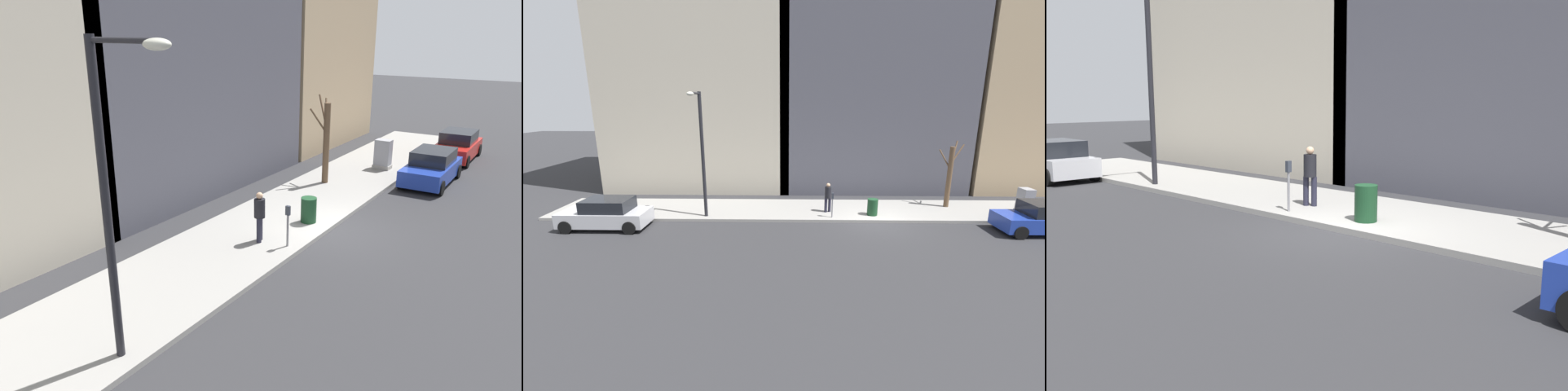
{
  "view_description": "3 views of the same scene",
  "coord_description": "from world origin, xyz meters",
  "views": [
    {
      "loc": [
        -6.97,
        15.15,
        6.75
      ],
      "look_at": [
        1.42,
        2.36,
        1.68
      ],
      "focal_mm": 35.0,
      "sensor_mm": 36.0,
      "label": 1
    },
    {
      "loc": [
        -17.38,
        4.5,
        6.11
      ],
      "look_at": [
        0.45,
        4.87,
        1.35
      ],
      "focal_mm": 24.0,
      "sensor_mm": 36.0,
      "label": 2
    },
    {
      "loc": [
        -10.04,
        -8.63,
        3.18
      ],
      "look_at": [
        -0.27,
        0.9,
        0.83
      ],
      "focal_mm": 40.0,
      "sensor_mm": 36.0,
      "label": 3
    }
  ],
  "objects": [
    {
      "name": "sidewalk",
      "position": [
        2.0,
        0.0,
        0.07
      ],
      "size": [
        4.0,
        36.0,
        0.15
      ],
      "primitive_type": "cube",
      "color": "gray",
      "rests_on": "ground"
    },
    {
      "name": "trash_bin",
      "position": [
        0.9,
        0.04,
        0.6
      ],
      "size": [
        0.56,
        0.56,
        0.9
      ],
      "primitive_type": "cylinder",
      "color": "#14381E",
      "rests_on": "sidewalk"
    },
    {
      "name": "streetlamp",
      "position": [
        0.28,
        9.1,
        4.02
      ],
      "size": [
        1.97,
        0.32,
        6.5
      ],
      "color": "black",
      "rests_on": "sidewalk"
    },
    {
      "name": "parked_car_silver",
      "position": [
        -1.0,
        13.72,
        0.74
      ],
      "size": [
        1.93,
        4.21,
        1.52
      ],
      "rotation": [
        0.0,
        0.0,
        -0.0
      ],
      "color": "#B7B7BC",
      "rests_on": "ground"
    },
    {
      "name": "pedestrian_near_meter",
      "position": [
        1.41,
        2.43,
        1.09
      ],
      "size": [
        0.36,
        0.38,
        1.66
      ],
      "rotation": [
        0.0,
        0.0,
        5.12
      ],
      "color": "#1E1E2D",
      "rests_on": "sidewalk"
    },
    {
      "name": "parking_meter",
      "position": [
        0.45,
        2.29,
        0.98
      ],
      "size": [
        0.14,
        0.1,
        1.35
      ],
      "color": "slate",
      "rests_on": "sidewalk"
    },
    {
      "name": "ground_plane",
      "position": [
        0.0,
        0.0,
        0.0
      ],
      "size": [
        120.0,
        120.0,
        0.0
      ],
      "primitive_type": "plane",
      "color": "#2B2B2D"
    }
  ]
}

